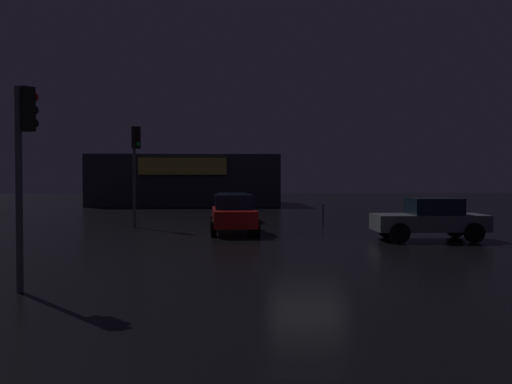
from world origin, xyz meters
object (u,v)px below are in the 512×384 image
at_px(traffic_signal_opposite, 136,154).
at_px(car_near, 233,214).
at_px(car_crossing, 430,219).
at_px(store_building, 186,180).
at_px(traffic_signal_cross_left, 24,144).
at_px(car_far, 232,207).

bearing_deg(traffic_signal_opposite, car_near, -31.48).
bearing_deg(car_crossing, store_building, 111.07).
distance_m(store_building, traffic_signal_cross_left, 35.56).
bearing_deg(store_building, car_crossing, -68.93).
bearing_deg(store_building, car_near, -82.01).
relative_size(traffic_signal_cross_left, car_far, 0.91).
bearing_deg(traffic_signal_cross_left, store_building, 88.34).
distance_m(traffic_signal_opposite, car_crossing, 12.99).
xyz_separation_m(traffic_signal_opposite, car_near, (4.34, -2.66, -2.53)).
relative_size(car_far, car_crossing, 1.11).
relative_size(car_near, car_crossing, 1.04).
distance_m(car_far, car_crossing, 11.80).
xyz_separation_m(store_building, car_crossing, (10.48, -27.20, -1.25)).
bearing_deg(car_far, store_building, 101.14).
height_order(traffic_signal_cross_left, car_near, traffic_signal_cross_left).
height_order(car_near, car_crossing, car_near).
distance_m(traffic_signal_opposite, traffic_signal_cross_left, 13.97).
distance_m(store_building, car_near, 24.50).
bearing_deg(traffic_signal_cross_left, car_crossing, 35.92).
height_order(store_building, car_far, store_building).
relative_size(traffic_signal_cross_left, car_crossing, 1.01).
xyz_separation_m(traffic_signal_cross_left, car_near, (4.43, 11.31, -2.14)).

